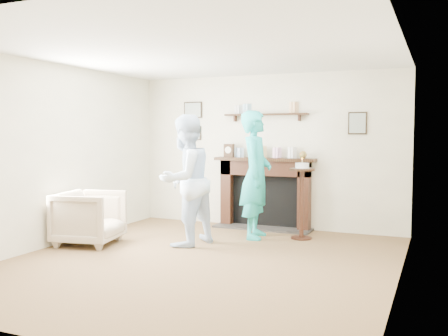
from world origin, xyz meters
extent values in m
plane|color=brown|center=(0.00, 0.00, 0.00)|extent=(5.00, 5.00, 0.00)
cube|color=#F0EACB|center=(0.00, 2.50, 1.25)|extent=(4.50, 0.04, 2.50)
cube|color=#F0EACB|center=(-2.25, 0.00, 1.25)|extent=(0.04, 5.00, 2.50)
cube|color=#F0EACB|center=(2.25, 0.00, 1.25)|extent=(0.04, 5.00, 2.50)
cube|color=silver|center=(0.00, 0.00, 2.50)|extent=(4.50, 5.00, 0.04)
cube|color=black|center=(-0.66, 2.40, 0.55)|extent=(0.18, 0.20, 1.10)
cube|color=black|center=(0.66, 2.40, 0.55)|extent=(0.18, 0.20, 1.10)
cube|color=black|center=(0.00, 2.40, 0.98)|extent=(1.50, 0.20, 0.24)
cube|color=black|center=(0.00, 2.47, 0.43)|extent=(1.14, 0.06, 0.86)
cube|color=#2F2C2A|center=(0.00, 2.28, 0.01)|extent=(1.60, 0.44, 0.03)
cube|color=black|center=(0.00, 2.37, 1.12)|extent=(1.68, 0.26, 0.05)
cube|color=black|center=(0.00, 2.42, 1.85)|extent=(1.40, 0.15, 0.03)
cube|color=black|center=(-1.35, 2.48, 1.95)|extent=(0.34, 0.03, 0.28)
cube|color=black|center=(-1.35, 2.48, 1.55)|extent=(0.30, 0.03, 0.24)
cube|color=black|center=(1.45, 2.48, 1.70)|extent=(0.28, 0.03, 0.34)
cube|color=black|center=(-0.62, 2.37, 1.26)|extent=(0.16, 0.09, 0.22)
cylinder|color=silver|center=(-0.62, 2.32, 1.27)|extent=(0.11, 0.01, 0.11)
sphere|color=green|center=(0.64, 2.37, 1.21)|extent=(0.12, 0.12, 0.12)
imported|color=#C1B28F|center=(-1.84, 0.26, 0.00)|extent=(0.96, 0.94, 0.75)
imported|color=#CBE2FD|center=(-0.59, 0.75, 0.00)|extent=(0.90, 1.03, 1.80)
imported|color=#1DA991|center=(0.13, 1.60, 0.00)|extent=(0.57, 0.76, 1.88)
cylinder|color=black|center=(0.77, 1.80, 0.01)|extent=(0.31, 0.31, 0.02)
cylinder|color=black|center=(0.77, 1.80, 0.51)|extent=(0.07, 0.07, 0.98)
cylinder|color=black|center=(0.77, 1.80, 1.02)|extent=(0.37, 0.37, 0.03)
cylinder|color=silver|center=(0.77, 1.80, 1.04)|extent=(0.25, 0.25, 0.01)
cylinder|color=white|center=(0.77, 1.80, 1.08)|extent=(0.20, 0.20, 0.07)
cylinder|color=#FFE9A1|center=(0.77, 1.80, 1.14)|extent=(0.01, 0.01, 0.05)
sphere|color=orange|center=(0.77, 1.80, 1.18)|extent=(0.02, 0.02, 0.02)
camera|label=1|loc=(2.61, -5.29, 1.55)|focal=40.00mm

